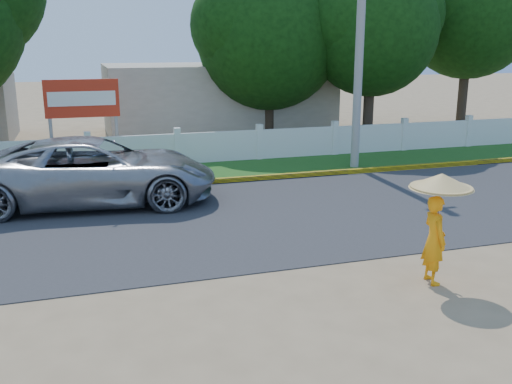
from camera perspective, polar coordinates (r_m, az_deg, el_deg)
ground at (r=9.90m, az=3.51°, el=-10.13°), size 120.00×120.00×0.00m
road at (r=13.91m, az=-3.08°, el=-2.65°), size 60.00×7.00×0.02m
grass_verge at (r=18.88m, az=-7.04°, el=1.91°), size 60.00×3.50×0.03m
curb at (r=17.24m, az=-6.01°, el=0.94°), size 40.00×0.18×0.16m
fence at (r=20.17m, az=-7.84°, el=4.26°), size 40.00×0.10×1.10m
building_near at (r=27.23m, az=-4.07°, el=9.27°), size 10.00×6.00×3.20m
utility_pole at (r=19.49m, az=10.32°, el=14.15°), size 0.28×0.28×8.10m
vehicle at (r=15.61m, az=-15.86°, el=2.03°), size 6.62×3.57×1.77m
monk_with_parasol at (r=10.39m, az=17.71°, el=-1.96°), size 1.10×1.10×1.99m
billboard at (r=20.78m, az=-16.98°, el=8.50°), size 2.50×0.13×2.95m
tree_row at (r=23.24m, az=-6.97°, el=16.36°), size 33.01×7.50×8.75m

